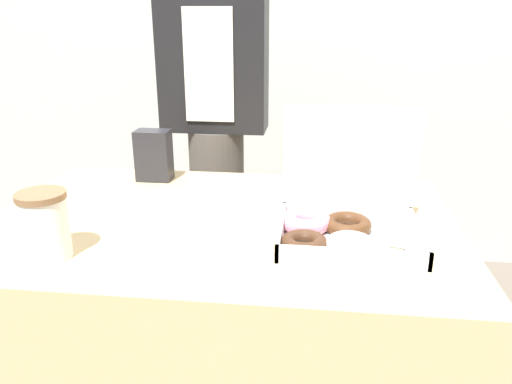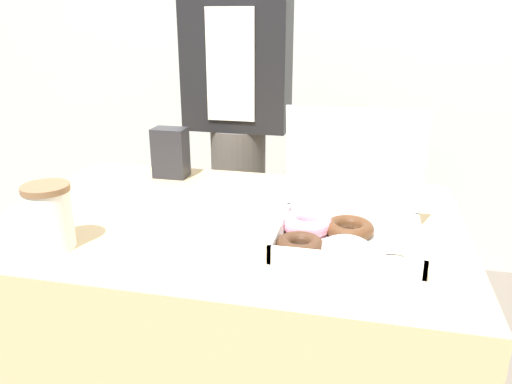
% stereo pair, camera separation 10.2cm
% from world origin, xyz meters
% --- Properties ---
extents(table, '(1.06, 0.70, 0.77)m').
position_xyz_m(table, '(0.00, 0.00, 0.38)').
color(table, tan).
rests_on(table, ground_plane).
extents(donut_box, '(0.31, 0.24, 0.27)m').
position_xyz_m(donut_box, '(0.27, -0.09, 0.80)').
color(donut_box, white).
rests_on(donut_box, table).
extents(coffee_cup, '(0.09, 0.09, 0.13)m').
position_xyz_m(coffee_cup, '(-0.29, -0.23, 0.83)').
color(coffee_cup, white).
rests_on(coffee_cup, table).
extents(napkin_holder, '(0.09, 0.06, 0.14)m').
position_xyz_m(napkin_holder, '(-0.24, 0.26, 0.84)').
color(napkin_holder, '#232328').
rests_on(napkin_holder, table).
extents(person_customer, '(0.34, 0.21, 1.60)m').
position_xyz_m(person_customer, '(-0.13, 0.59, 0.91)').
color(person_customer, '#4C4742').
rests_on(person_customer, ground_plane).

